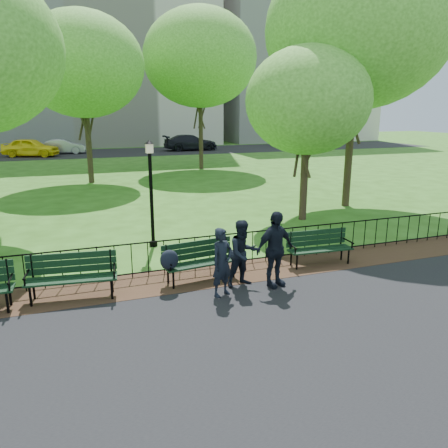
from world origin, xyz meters
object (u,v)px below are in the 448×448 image
object	(u,v)px
park_bench_left_a	(72,271)
park_bench_right_a	(319,244)
tree_far_c	(83,65)
lamppost	(151,190)
tree_far_e	(200,58)
taxi	(31,147)
person_left	(222,262)
person_mid	(243,253)
tree_near_e	(308,101)
sedan_dark	(191,142)
person_right	(275,249)
sedan_silver	(63,146)
tree_mid_e	(358,29)
park_bench_main	(186,258)

from	to	relation	value
park_bench_left_a	park_bench_right_a	xyz separation A→B (m)	(6.22, 0.07, -0.05)
tree_far_c	lamppost	bearing A→B (deg)	-85.49
tree_far_e	taxi	xyz separation A→B (m)	(-11.69, 12.57, -6.48)
person_left	person_mid	size ratio (longest dim) A/B	0.98
taxi	person_mid	bearing A→B (deg)	-148.46
tree_near_e	taxi	bearing A→B (deg)	111.67
person_left	park_bench_left_a	bearing A→B (deg)	137.60
tree_near_e	taxi	xyz separation A→B (m)	(-11.04, 27.79, -3.49)
person_left	sedan_dark	world-z (taller)	sedan_dark
lamppost	tree_near_e	world-z (taller)	tree_near_e
lamppost	park_bench_left_a	bearing A→B (deg)	-127.01
person_right	sedan_silver	distance (m)	35.36
lamppost	person_left	size ratio (longest dim) A/B	2.06
person_left	person_mid	bearing A→B (deg)	5.33
tree_mid_e	sedan_dark	distance (m)	28.15
park_bench_left_a	tree_near_e	world-z (taller)	tree_near_e
tree_mid_e	tree_near_e	bearing A→B (deg)	-153.09
tree_near_e	person_left	size ratio (longest dim) A/B	4.03
person_right	person_mid	bearing A→B (deg)	142.55
person_mid	person_right	bearing A→B (deg)	-32.40
park_bench_right_a	lamppost	xyz separation A→B (m)	(-3.85, 3.07, 1.16)
park_bench_right_a	tree_mid_e	size ratio (longest dim) A/B	0.17
tree_near_e	tree_mid_e	world-z (taller)	tree_mid_e
tree_mid_e	person_left	world-z (taller)	tree_mid_e
park_bench_main	lamppost	world-z (taller)	lamppost
park_bench_left_a	tree_near_e	distance (m)	10.16
tree_mid_e	person_left	xyz separation A→B (m)	(-8.15, -7.05, -6.28)
tree_far_e	sedan_silver	xyz separation A→B (m)	(-9.05, 14.40, -6.61)
sedan_dark	park_bench_right_a	bearing A→B (deg)	170.09
park_bench_main	person_right	bearing A→B (deg)	-31.11
tree_mid_e	tree_far_c	bearing A→B (deg)	134.56
park_bench_right_a	person_right	size ratio (longest dim) A/B	0.99
lamppost	tree_near_e	xyz separation A→B (m)	(5.93, 1.40, 2.58)
lamppost	person_right	world-z (taller)	lamppost
park_bench_right_a	sedan_dark	xyz separation A→B (m)	(5.79, 33.40, 0.23)
park_bench_right_a	tree_near_e	size ratio (longest dim) A/B	0.28
lamppost	taxi	xyz separation A→B (m)	(-5.11, 29.20, -0.91)
sedan_silver	park_bench_main	bearing A→B (deg)	-169.28
park_bench_main	tree_near_e	bearing A→B (deg)	31.44
park_bench_main	tree_far_e	world-z (taller)	tree_far_e
person_right	sedan_silver	xyz separation A→B (m)	(-4.54, 35.06, -0.23)
park_bench_left_a	person_right	world-z (taller)	person_right
lamppost	taxi	size ratio (longest dim) A/B	0.67
person_right	tree_far_e	bearing A→B (deg)	62.60
tree_near_e	tree_far_e	size ratio (longest dim) A/B	0.59
park_bench_main	sedan_silver	size ratio (longest dim) A/B	0.49
park_bench_main	park_bench_right_a	world-z (taller)	park_bench_main
park_bench_left_a	person_right	xyz separation A→B (m)	(4.44, -0.90, 0.29)
tree_near_e	tree_mid_e	bearing A→B (deg)	26.91
park_bench_left_a	tree_near_e	bearing A→B (deg)	35.50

